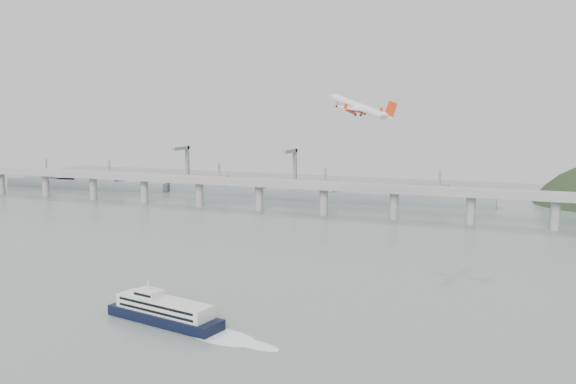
% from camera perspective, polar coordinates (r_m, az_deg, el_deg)
% --- Properties ---
extents(ground, '(900.00, 900.00, 0.00)m').
position_cam_1_polar(ground, '(240.33, -4.89, -10.19)').
color(ground, slate).
rests_on(ground, ground).
extents(bridge, '(800.00, 22.00, 23.90)m').
position_cam_1_polar(bridge, '(421.37, 7.10, -0.01)').
color(bridge, gray).
rests_on(bridge, ground).
extents(distant_fleet, '(453.00, 60.90, 40.00)m').
position_cam_1_polar(distant_fleet, '(539.94, -7.19, 0.46)').
color(distant_fleet, slate).
rests_on(distant_fleet, ground).
extents(ferry, '(74.64, 23.74, 14.18)m').
position_cam_1_polar(ferry, '(220.88, -11.49, -10.90)').
color(ferry, black).
rests_on(ferry, ground).
extents(airliner, '(39.46, 36.56, 15.82)m').
position_cam_1_polar(airliner, '(314.88, 6.80, 7.85)').
color(airliner, white).
rests_on(airliner, ground).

